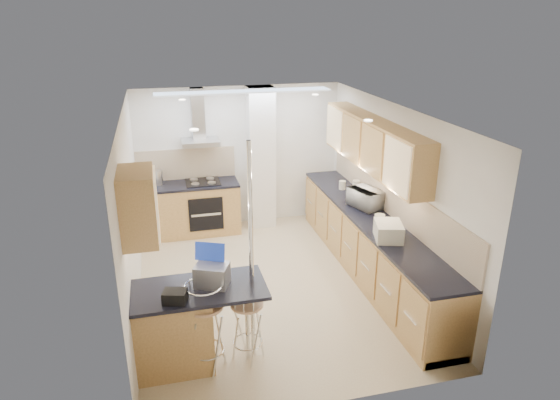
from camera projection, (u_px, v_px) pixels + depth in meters
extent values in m
plane|color=tan|center=(270.00, 285.00, 7.15)|extent=(4.80, 4.80, 0.00)
cube|color=white|center=(239.00, 157.00, 8.89)|extent=(3.60, 0.04, 2.50)
cube|color=white|center=(328.00, 296.00, 4.53)|extent=(3.60, 0.04, 2.50)
cube|color=white|center=(131.00, 216.00, 6.30)|extent=(0.04, 4.80, 2.50)
cube|color=white|center=(392.00, 193.00, 7.12)|extent=(0.04, 4.80, 2.50)
cube|color=white|center=(269.00, 111.00, 6.27)|extent=(3.60, 4.80, 0.02)
cube|color=#A77C43|center=(373.00, 144.00, 7.22)|extent=(0.34, 3.00, 0.72)
cube|color=#A77C43|center=(138.00, 206.00, 4.89)|extent=(0.34, 0.62, 0.72)
cube|color=beige|center=(391.00, 197.00, 7.14)|extent=(0.03, 4.40, 0.56)
cube|color=beige|center=(186.00, 164.00, 8.68)|extent=(1.70, 0.03, 0.56)
cube|color=white|center=(261.00, 158.00, 8.79)|extent=(0.45, 0.40, 2.50)
cube|color=silver|center=(200.00, 142.00, 8.37)|extent=(0.62, 0.48, 0.08)
cube|color=silver|center=(198.00, 115.00, 8.34)|extent=(0.22, 0.20, 0.88)
cylinder|color=white|center=(251.00, 256.00, 5.27)|extent=(0.05, 0.05, 2.50)
cube|color=black|center=(206.00, 214.00, 8.46)|extent=(0.58, 0.02, 0.58)
cube|color=black|center=(203.00, 182.00, 8.57)|extent=(0.58, 0.50, 0.02)
cube|color=tan|center=(244.00, 92.00, 7.91)|extent=(2.80, 0.35, 0.02)
cube|color=#A77C43|center=(369.00, 246.00, 7.33)|extent=(0.60, 4.40, 0.88)
cube|color=black|center=(371.00, 217.00, 7.17)|extent=(0.63, 4.40, 0.04)
cube|color=#A77C43|center=(190.00, 210.00, 8.69)|extent=(1.70, 0.60, 0.88)
cube|color=black|center=(188.00, 185.00, 8.52)|extent=(1.70, 0.63, 0.04)
cube|color=#A77C43|center=(199.00, 328.00, 5.42)|extent=(1.35, 0.62, 0.90)
cube|color=black|center=(196.00, 290.00, 5.25)|extent=(1.47, 0.72, 0.04)
imported|color=silver|center=(366.00, 198.00, 7.44)|extent=(0.50, 0.60, 0.28)
cube|color=gray|center=(212.00, 275.00, 5.28)|extent=(0.42, 0.37, 0.24)
cube|color=black|center=(175.00, 297.00, 4.98)|extent=(0.27, 0.23, 0.13)
cylinder|color=beige|center=(356.00, 186.00, 8.11)|extent=(0.16, 0.16, 0.19)
cylinder|color=beige|center=(342.00, 185.00, 8.23)|extent=(0.13, 0.13, 0.14)
cylinder|color=#BEBD98|center=(379.00, 221.00, 6.75)|extent=(0.15, 0.15, 0.18)
cylinder|color=silver|center=(394.00, 230.00, 6.52)|extent=(0.11, 0.11, 0.14)
cube|color=beige|center=(388.00, 231.00, 6.40)|extent=(0.44, 0.50, 0.22)
cylinder|color=silver|center=(158.00, 177.00, 8.44)|extent=(0.16, 0.16, 0.25)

